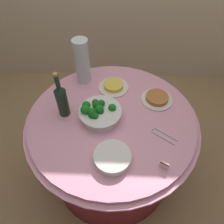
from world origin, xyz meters
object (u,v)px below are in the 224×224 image
at_px(wine_bottle, 62,100).
at_px(label_placard_front, 164,165).
at_px(plate_stack, 112,157).
at_px(decorative_fruit_vase, 82,63).
at_px(food_plate_peanuts, 157,98).
at_px(serving_tongs, 163,135).
at_px(food_plate_fried_egg, 114,86).
at_px(broccoli_bowl, 99,112).

relative_size(wine_bottle, label_placard_front, 6.11).
relative_size(plate_stack, decorative_fruit_vase, 0.62).
bearing_deg(food_plate_peanuts, wine_bottle, -166.86).
relative_size(serving_tongs, label_placard_front, 2.83).
bearing_deg(label_placard_front, wine_bottle, 148.63).
xyz_separation_m(plate_stack, food_plate_fried_egg, (-0.01, 0.60, -0.01)).
height_order(food_plate_fried_egg, label_placard_front, label_placard_front).
relative_size(food_plate_peanuts, label_placard_front, 4.00).
distance_m(serving_tongs, food_plate_peanuts, 0.31).
bearing_deg(label_placard_front, food_plate_fried_egg, 114.68).
distance_m(broccoli_bowl, decorative_fruit_vase, 0.41).
relative_size(broccoli_bowl, decorative_fruit_vase, 0.82).
bearing_deg(serving_tongs, food_plate_peanuts, 91.75).
distance_m(plate_stack, decorative_fruit_vase, 0.73).
xyz_separation_m(decorative_fruit_vase, label_placard_front, (0.52, -0.72, -0.13)).
bearing_deg(wine_bottle, food_plate_peanuts, 13.14).
xyz_separation_m(wine_bottle, food_plate_fried_egg, (0.32, 0.26, -0.11)).
xyz_separation_m(decorative_fruit_vase, food_plate_fried_egg, (0.23, -0.08, -0.14)).
bearing_deg(decorative_fruit_vase, broccoli_bowl, -68.50).
bearing_deg(serving_tongs, plate_stack, -149.95).
bearing_deg(wine_bottle, decorative_fruit_vase, 75.78).
xyz_separation_m(broccoli_bowl, serving_tongs, (0.40, -0.14, -0.04)).
distance_m(wine_bottle, serving_tongs, 0.67).
relative_size(broccoli_bowl, plate_stack, 1.33).
bearing_deg(serving_tongs, wine_bottle, 165.97).
relative_size(food_plate_fried_egg, label_placard_front, 4.00).
xyz_separation_m(plate_stack, food_plate_peanuts, (0.30, 0.48, -0.01)).
xyz_separation_m(serving_tongs, food_plate_fried_egg, (-0.31, 0.42, 0.01)).
distance_m(plate_stack, serving_tongs, 0.35).
relative_size(broccoli_bowl, serving_tongs, 1.80).
xyz_separation_m(broccoli_bowl, decorative_fruit_vase, (-0.14, 0.37, 0.12)).
height_order(plate_stack, food_plate_fried_egg, plate_stack).
xyz_separation_m(food_plate_fried_egg, food_plate_peanuts, (0.30, -0.11, -0.00)).
bearing_deg(label_placard_front, plate_stack, 172.28).
distance_m(broccoli_bowl, wine_bottle, 0.25).
relative_size(broccoli_bowl, food_plate_fried_egg, 1.27).
relative_size(serving_tongs, food_plate_peanuts, 0.71).
bearing_deg(broccoli_bowl, plate_stack, -72.54).
xyz_separation_m(broccoli_bowl, plate_stack, (0.10, -0.31, -0.02)).
bearing_deg(wine_bottle, plate_stack, -45.40).
bearing_deg(food_plate_peanuts, decorative_fruit_vase, 159.76).
relative_size(food_plate_fried_egg, food_plate_peanuts, 1.00).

